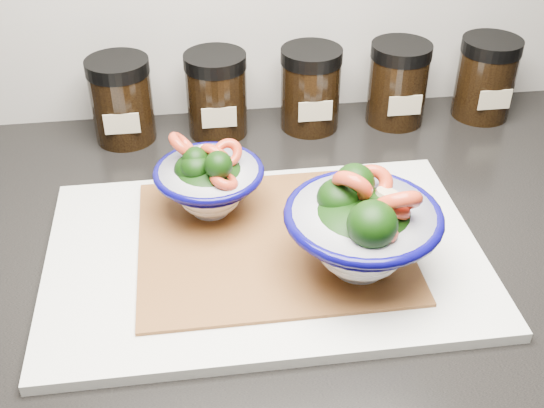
{
  "coord_description": "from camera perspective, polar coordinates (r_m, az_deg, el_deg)",
  "views": [
    {
      "loc": [
        -0.24,
        0.87,
        1.36
      ],
      "look_at": [
        -0.16,
        1.43,
        0.96
      ],
      "focal_mm": 45.0,
      "sensor_mm": 36.0,
      "label": 1
    }
  ],
  "objects": [
    {
      "name": "countertop",
      "position": [
        0.79,
        11.36,
        -2.85
      ],
      "size": [
        3.5,
        0.6,
        0.04
      ],
      "primitive_type": "cube",
      "color": "black",
      "rests_on": "cabinet"
    },
    {
      "name": "cutting_board",
      "position": [
        0.72,
        -0.62,
        -4.26
      ],
      "size": [
        0.45,
        0.3,
        0.01
      ],
      "primitive_type": "cube",
      "color": "silver",
      "rests_on": "countertop"
    },
    {
      "name": "bamboo_mat",
      "position": [
        0.72,
        -0.0,
        -2.97
      ],
      "size": [
        0.28,
        0.24,
        0.0
      ],
      "primitive_type": "cube",
      "color": "#9B632E",
      "rests_on": "cutting_board"
    },
    {
      "name": "bowl_left",
      "position": [
        0.74,
        -5.34,
        1.88
      ],
      "size": [
        0.12,
        0.12,
        0.1
      ],
      "rotation": [
        0.0,
        0.0,
        -0.0
      ],
      "color": "white",
      "rests_on": "bamboo_mat"
    },
    {
      "name": "bowl_right",
      "position": [
        0.66,
        7.6,
        -2.04
      ],
      "size": [
        0.15,
        0.15,
        0.12
      ],
      "rotation": [
        0.0,
        0.0,
        0.07
      ],
      "color": "white",
      "rests_on": "bamboo_mat"
    },
    {
      "name": "spice_jar_a",
      "position": [
        0.92,
        -12.46,
        8.49
      ],
      "size": [
        0.08,
        0.08,
        0.11
      ],
      "color": "black",
      "rests_on": "countertop"
    },
    {
      "name": "spice_jar_b",
      "position": [
        0.92,
        -4.66,
        9.14
      ],
      "size": [
        0.08,
        0.08,
        0.11
      ],
      "color": "black",
      "rests_on": "countertop"
    },
    {
      "name": "spice_jar_c",
      "position": [
        0.93,
        3.23,
        9.62
      ],
      "size": [
        0.08,
        0.08,
        0.11
      ],
      "color": "black",
      "rests_on": "countertop"
    },
    {
      "name": "spice_jar_d",
      "position": [
        0.96,
        10.48,
        9.9
      ],
      "size": [
        0.08,
        0.08,
        0.11
      ],
      "color": "black",
      "rests_on": "countertop"
    },
    {
      "name": "spice_jar_e",
      "position": [
        1.01,
        17.46,
        10.03
      ],
      "size": [
        0.08,
        0.08,
        0.11
      ],
      "color": "black",
      "rests_on": "countertop"
    }
  ]
}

